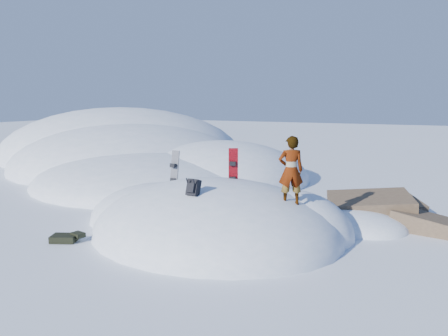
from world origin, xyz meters
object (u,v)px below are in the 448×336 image
at_px(snowboard_red, 233,173).
at_px(snowboard_dark, 174,174).
at_px(backpack, 193,188).
at_px(person, 291,170).

height_order(snowboard_red, snowboard_dark, snowboard_red).
bearing_deg(backpack, person, 29.92).
xyz_separation_m(snowboard_dark, backpack, (1.53, -1.55, 0.03)).
bearing_deg(backpack, snowboard_red, 88.53).
bearing_deg(person, backpack, 0.15).
height_order(snowboard_dark, backpack, snowboard_dark).
height_order(backpack, person, person).
bearing_deg(snowboard_red, snowboard_dark, 171.74).
distance_m(snowboard_dark, backpack, 2.18).
relative_size(snowboard_dark, person, 0.84).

